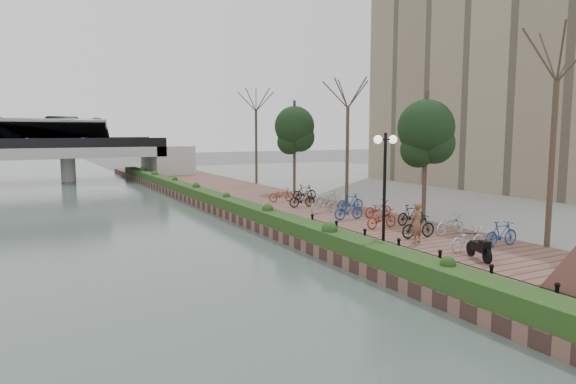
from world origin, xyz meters
TOP-DOWN VIEW (x-y plane):
  - ground at (0.00, 0.00)m, footprint 220.00×220.00m
  - promenade at (4.00, 17.50)m, footprint 8.00×75.00m
  - inland_pavement at (20.00, 17.50)m, footprint 24.00×75.00m
  - hedge at (0.60, 20.00)m, footprint 1.10×56.00m
  - chain_fence at (1.40, 2.00)m, footprint 0.10×14.10m
  - lamppost at (1.97, 4.59)m, footprint 1.02×0.32m
  - motorcycle at (3.93, 1.73)m, footprint 0.86×1.45m
  - pedestrian at (3.86, 4.87)m, footprint 0.69×0.54m
  - bicycle_parking at (5.49, 10.64)m, footprint 2.40×17.32m
  - street_trees at (8.00, 12.68)m, footprint 3.20×37.12m

SIDE VIEW (x-z plane):
  - ground at x=0.00m, z-range 0.00..0.00m
  - promenade at x=4.00m, z-range 0.00..0.50m
  - inland_pavement at x=20.00m, z-range 0.00..0.50m
  - hedge at x=0.60m, z-range 0.50..1.10m
  - chain_fence at x=1.40m, z-range 0.50..1.20m
  - motorcycle at x=3.93m, z-range 0.50..1.37m
  - bicycle_parking at x=5.49m, z-range 0.47..1.47m
  - pedestrian at x=3.86m, z-range 0.50..2.16m
  - street_trees at x=8.00m, z-range 0.29..7.09m
  - lamppost at x=1.97m, z-range 1.52..5.96m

